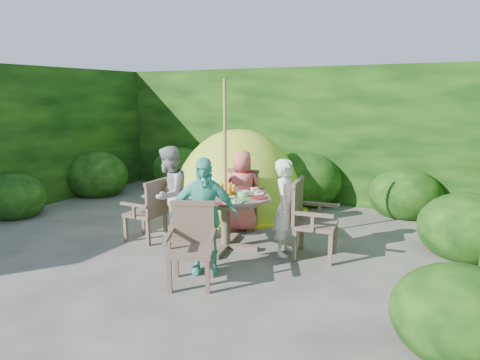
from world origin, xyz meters
The scene contains 13 objects.
ground centered at (0.00, 0.00, 0.00)m, with size 60.00×60.00×0.00m, color #423F3B.
hedge_enclosure centered at (0.00, 1.33, 1.25)m, with size 9.00×9.00×2.50m.
patio_table centered at (0.54, 0.57, 0.60)m, with size 1.46×1.46×0.86m.
parasol_pole centered at (0.54, 0.57, 1.10)m, with size 0.04×0.04×2.20m, color #9B613E.
garden_chair_right centered at (1.61, 0.81, 0.50)m, with size 0.58×0.63×0.94m.
garden_chair_left centered at (-0.54, 0.32, 0.45)m, with size 0.47×0.52×0.84m.
garden_chair_back centered at (0.29, 1.65, 0.46)m, with size 0.55×0.49×0.86m.
garden_chair_front centered at (0.75, -0.52, 0.45)m, with size 0.65×0.62×0.84m.
child_right centered at (1.32, 0.74, 0.61)m, with size 0.45×0.29×1.23m, color silver.
child_left centered at (-0.24, 0.40, 0.67)m, with size 0.65×0.50×1.33m, color #9F9F9A.
child_back centered at (0.37, 1.35, 0.60)m, with size 0.59×0.38×1.21m, color #E65F5F.
child_front centered at (0.71, -0.21, 0.67)m, with size 0.78×0.33×1.34m, color #54C5B4.
dome_tent centered at (-0.27, 2.38, 0.00)m, with size 2.88×2.88×2.83m.
Camera 1 is at (3.29, -4.10, 2.02)m, focal length 32.00 mm.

